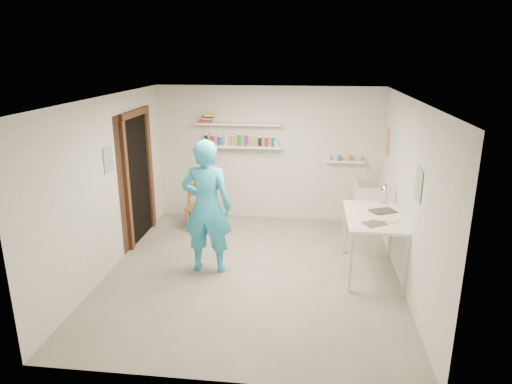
# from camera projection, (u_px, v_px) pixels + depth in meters

# --- Properties ---
(floor) EXTENTS (4.00, 4.50, 0.02)m
(floor) POSITION_uv_depth(u_px,v_px,m) (253.00, 272.00, 6.40)
(floor) COLOR slate
(floor) RESTS_ON ground
(ceiling) EXTENTS (4.00, 4.50, 0.02)m
(ceiling) POSITION_uv_depth(u_px,v_px,m) (252.00, 97.00, 5.69)
(ceiling) COLOR silver
(ceiling) RESTS_ON wall_back
(wall_back) EXTENTS (4.00, 0.02, 2.40)m
(wall_back) POSITION_uv_depth(u_px,v_px,m) (268.00, 154.00, 8.19)
(wall_back) COLOR silver
(wall_back) RESTS_ON ground
(wall_front) EXTENTS (4.00, 0.02, 2.40)m
(wall_front) POSITION_uv_depth(u_px,v_px,m) (220.00, 266.00, 3.90)
(wall_front) COLOR silver
(wall_front) RESTS_ON ground
(wall_left) EXTENTS (0.02, 4.50, 2.40)m
(wall_left) POSITION_uv_depth(u_px,v_px,m) (108.00, 185.00, 6.27)
(wall_left) COLOR silver
(wall_left) RESTS_ON ground
(wall_right) EXTENTS (0.02, 4.50, 2.40)m
(wall_right) POSITION_uv_depth(u_px,v_px,m) (408.00, 195.00, 5.82)
(wall_right) COLOR silver
(wall_right) RESTS_ON ground
(doorway_recess) EXTENTS (0.02, 0.90, 2.00)m
(doorway_recess) POSITION_uv_depth(u_px,v_px,m) (138.00, 179.00, 7.33)
(doorway_recess) COLOR black
(doorway_recess) RESTS_ON wall_left
(corridor_box) EXTENTS (1.40, 1.50, 2.10)m
(corridor_box) POSITION_uv_depth(u_px,v_px,m) (96.00, 175.00, 7.39)
(corridor_box) COLOR brown
(corridor_box) RESTS_ON ground
(door_lintel) EXTENTS (0.06, 1.05, 0.10)m
(door_lintel) POSITION_uv_depth(u_px,v_px,m) (134.00, 113.00, 7.01)
(door_lintel) COLOR brown
(door_lintel) RESTS_ON wall_left
(door_jamb_near) EXTENTS (0.06, 0.10, 2.00)m
(door_jamb_near) POSITION_uv_depth(u_px,v_px,m) (127.00, 188.00, 6.85)
(door_jamb_near) COLOR brown
(door_jamb_near) RESTS_ON ground
(door_jamb_far) EXTENTS (0.06, 0.10, 2.00)m
(door_jamb_far) POSITION_uv_depth(u_px,v_px,m) (150.00, 171.00, 7.80)
(door_jamb_far) COLOR brown
(door_jamb_far) RESTS_ON ground
(shelf_lower) EXTENTS (1.50, 0.22, 0.03)m
(shelf_lower) POSITION_uv_depth(u_px,v_px,m) (239.00, 146.00, 8.08)
(shelf_lower) COLOR white
(shelf_lower) RESTS_ON wall_back
(shelf_upper) EXTENTS (1.50, 0.22, 0.03)m
(shelf_upper) POSITION_uv_depth(u_px,v_px,m) (239.00, 124.00, 7.96)
(shelf_upper) COLOR white
(shelf_upper) RESTS_ON wall_back
(ledge_shelf) EXTENTS (0.70, 0.14, 0.03)m
(ledge_shelf) POSITION_uv_depth(u_px,v_px,m) (344.00, 161.00, 7.98)
(ledge_shelf) COLOR white
(ledge_shelf) RESTS_ON wall_back
(poster_left) EXTENTS (0.01, 0.28, 0.36)m
(poster_left) POSITION_uv_depth(u_px,v_px,m) (108.00, 159.00, 6.21)
(poster_left) COLOR #334C7F
(poster_left) RESTS_ON wall_left
(poster_right_a) EXTENTS (0.01, 0.34, 0.42)m
(poster_right_a) POSITION_uv_depth(u_px,v_px,m) (387.00, 142.00, 7.43)
(poster_right_a) COLOR #995933
(poster_right_a) RESTS_ON wall_right
(poster_right_b) EXTENTS (0.01, 0.30, 0.38)m
(poster_right_b) POSITION_uv_depth(u_px,v_px,m) (419.00, 185.00, 5.21)
(poster_right_b) COLOR #3F724C
(poster_right_b) RESTS_ON wall_right
(belfast_sink) EXTENTS (0.48, 0.60, 0.30)m
(belfast_sink) POSITION_uv_depth(u_px,v_px,m) (369.00, 193.00, 7.61)
(belfast_sink) COLOR white
(belfast_sink) RESTS_ON wall_right
(man) EXTENTS (0.69, 0.46, 1.87)m
(man) POSITION_uv_depth(u_px,v_px,m) (207.00, 207.00, 6.20)
(man) COLOR #29A6CE
(man) RESTS_ON ground
(wall_clock) EXTENTS (0.34, 0.04, 0.34)m
(wall_clock) POSITION_uv_depth(u_px,v_px,m) (209.00, 181.00, 6.31)
(wall_clock) COLOR beige
(wall_clock) RESTS_ON man
(wooden_chair) EXTENTS (0.42, 0.40, 0.82)m
(wooden_chair) POSITION_uv_depth(u_px,v_px,m) (197.00, 207.00, 7.82)
(wooden_chair) COLOR brown
(wooden_chair) RESTS_ON ground
(work_table) EXTENTS (0.76, 1.27, 0.85)m
(work_table) POSITION_uv_depth(u_px,v_px,m) (372.00, 244.00, 6.27)
(work_table) COLOR silver
(work_table) RESTS_ON ground
(desk_lamp) EXTENTS (0.16, 0.16, 0.16)m
(desk_lamp) POSITION_uv_depth(u_px,v_px,m) (386.00, 189.00, 6.54)
(desk_lamp) COLOR silver
(desk_lamp) RESTS_ON work_table
(spray_cans) EXTENTS (1.34, 0.06, 0.17)m
(spray_cans) POSITION_uv_depth(u_px,v_px,m) (239.00, 141.00, 8.05)
(spray_cans) COLOR black
(spray_cans) RESTS_ON shelf_lower
(book_stack) EXTENTS (0.26, 0.14, 0.14)m
(book_stack) POSITION_uv_depth(u_px,v_px,m) (208.00, 119.00, 8.00)
(book_stack) COLOR red
(book_stack) RESTS_ON shelf_upper
(ledge_pots) EXTENTS (0.48, 0.07, 0.09)m
(ledge_pots) POSITION_uv_depth(u_px,v_px,m) (344.00, 158.00, 7.96)
(ledge_pots) COLOR silver
(ledge_pots) RESTS_ON ledge_shelf
(papers) EXTENTS (0.30, 0.22, 0.02)m
(papers) POSITION_uv_depth(u_px,v_px,m) (375.00, 215.00, 6.14)
(papers) COLOR silver
(papers) RESTS_ON work_table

